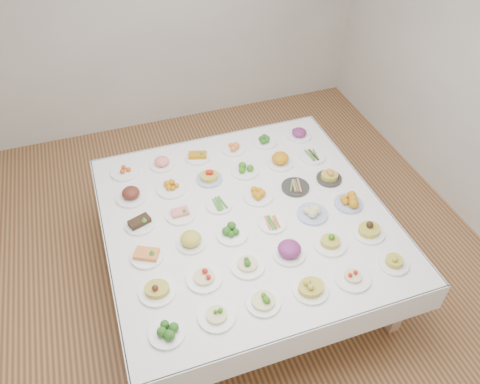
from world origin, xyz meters
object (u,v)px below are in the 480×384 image
object	(u,v)px
display_table	(246,220)
dish_0	(166,330)
dish_18	(140,222)
dish_35	(299,132)

from	to	relation	value
display_table	dish_0	size ratio (longest dim) A/B	9.63
display_table	dish_18	bearing A→B (deg)	168.72
display_table	dish_18	distance (m)	0.88
dish_0	dish_35	bearing A→B (deg)	44.86
dish_0	dish_35	size ratio (longest dim) A/B	0.99
display_table	dish_18	size ratio (longest dim) A/B	9.64
dish_18	dish_0	bearing A→B (deg)	-90.38
dish_35	display_table	bearing A→B (deg)	-135.43
display_table	dish_35	size ratio (longest dim) A/B	9.50
display_table	dish_0	world-z (taller)	dish_0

